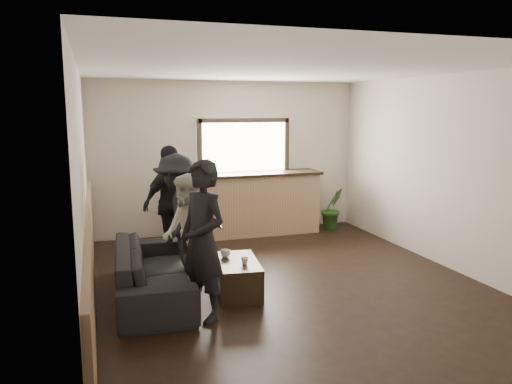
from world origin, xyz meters
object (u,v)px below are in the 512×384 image
object	(u,v)px
potted_plant	(332,208)
person_c	(177,214)
person_a	(203,241)
bar_counter	(248,200)
sofa	(153,271)
person_b	(187,233)
cup_a	(225,253)
person_d	(172,202)
coffee_table	(237,277)
cup_b	(245,261)

from	to	relation	value
potted_plant	person_c	distance (m)	3.71
potted_plant	person_a	distance (m)	4.69
bar_counter	person_a	distance (m)	3.80
sofa	person_c	distance (m)	1.07
sofa	person_b	xyz separation A→B (m)	(0.45, 0.08, 0.43)
person_b	cup_a	bearing A→B (deg)	75.59
person_a	person_b	xyz separation A→B (m)	(-0.01, 0.91, -0.14)
sofa	cup_a	size ratio (longest dim) A/B	17.85
person_a	person_d	size ratio (longest dim) A/B	1.01
person_b	sofa	bearing A→B (deg)	-84.36
person_c	person_d	xyz separation A→B (m)	(0.05, 0.74, 0.03)
coffee_table	cup_b	distance (m)	0.30
cup_a	coffee_table	bearing A→B (deg)	-65.17
person_a	person_c	bearing A→B (deg)	152.68
sofa	person_c	bearing A→B (deg)	-25.98
sofa	potted_plant	distance (m)	4.48
bar_counter	cup_a	xyz separation A→B (m)	(-1.12, -2.61, -0.18)
cup_b	potted_plant	distance (m)	3.89
potted_plant	person_a	xyz separation A→B (m)	(-3.26, -3.33, 0.48)
coffee_table	potted_plant	distance (m)	3.82
sofa	person_d	world-z (taller)	person_d
coffee_table	person_c	bearing A→B (deg)	119.54
bar_counter	person_b	distance (m)	3.00
cup_a	person_b	world-z (taller)	person_b
bar_counter	person_d	size ratio (longest dim) A/B	1.53
bar_counter	sofa	bearing A→B (deg)	-128.11
sofa	coffee_table	size ratio (longest dim) A/B	2.35
cup_b	person_c	size ratio (longest dim) A/B	0.05
sofa	person_b	bearing A→B (deg)	-76.57
potted_plant	person_b	bearing A→B (deg)	-143.49
person_b	coffee_table	bearing A→B (deg)	58.87
potted_plant	person_c	xyz separation A→B (m)	(-3.27, -1.69, 0.44)
bar_counter	potted_plant	world-z (taller)	bar_counter
sofa	person_d	size ratio (longest dim) A/B	1.25
potted_plant	person_d	world-z (taller)	person_d
cup_b	sofa	bearing A→B (deg)	161.52
cup_a	potted_plant	size ratio (longest dim) A/B	0.15
coffee_table	person_a	size ratio (longest dim) A/B	0.53
person_a	person_c	size ratio (longest dim) A/B	1.04
sofa	bar_counter	bearing A→B (deg)	-35.04
potted_plant	person_b	xyz separation A→B (m)	(-3.27, -2.42, 0.35)
coffee_table	person_a	xyz separation A→B (m)	(-0.56, -0.63, 0.68)
bar_counter	person_c	distance (m)	2.42
cup_b	cup_a	bearing A→B (deg)	112.58
sofa	person_a	xyz separation A→B (m)	(0.46, -0.83, 0.56)
potted_plant	person_c	bearing A→B (deg)	-152.64
cup_a	bar_counter	bearing A→B (deg)	66.80
potted_plant	person_d	size ratio (longest dim) A/B	0.46
cup_a	person_b	size ratio (longest dim) A/B	0.08
person_a	person_b	bearing A→B (deg)	153.00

